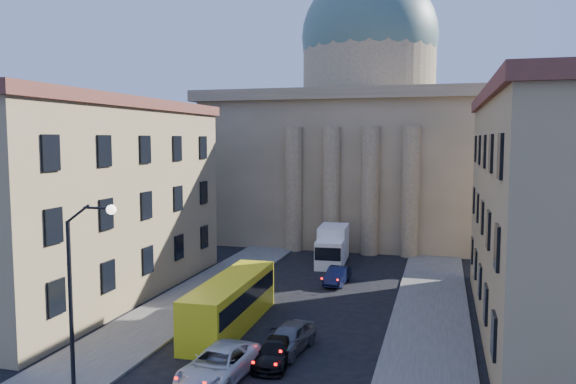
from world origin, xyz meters
name	(u,v)px	position (x,y,z in m)	size (l,w,h in m)	color
sidewalk_left	(158,320)	(-8.50, 18.00, 0.07)	(5.00, 60.00, 0.15)	#56534F
sidewalk_right	(428,345)	(8.50, 18.00, 0.07)	(5.00, 60.00, 0.15)	#56534F
church	(367,138)	(0.00, 55.47, 11.88)	(68.02, 28.76, 36.60)	olive
building_left	(79,197)	(-17.00, 22.00, 7.42)	(11.60, 26.60, 14.70)	tan
street_lamp	(80,280)	(-6.97, 8.00, 5.29)	(2.62, 0.44, 8.83)	black
car_left_mid	(219,364)	(-1.26, 10.73, 0.78)	(2.59, 5.62, 1.56)	silver
car_right_mid	(275,352)	(0.80, 13.38, 0.62)	(1.72, 4.24, 1.23)	black
car_right_far	(289,338)	(1.07, 15.18, 0.78)	(1.85, 4.60, 1.57)	#55555B
car_right_distant	(337,276)	(0.99, 30.26, 0.69)	(1.46, 4.19, 1.38)	black
city_bus	(231,301)	(-3.50, 18.12, 1.66)	(2.75, 10.99, 3.08)	yellow
box_truck	(332,247)	(-0.81, 37.37, 1.66)	(2.92, 6.54, 3.51)	white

